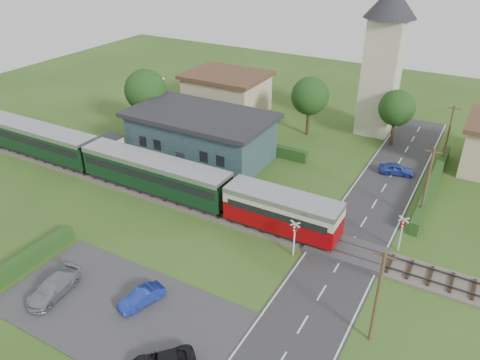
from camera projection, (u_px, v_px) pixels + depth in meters
The scene contains 29 objects.
ground at pixel (228, 230), 40.73m from camera, with size 120.00×120.00×0.00m, color #2D4C19.
railway_track at pixel (239, 218), 42.20m from camera, with size 76.00×3.20×0.49m.
road at pixel (338, 266), 36.41m from camera, with size 6.00×70.00×0.05m, color #28282B.
car_park at pixel (120, 310), 32.21m from camera, with size 17.00×9.00×0.08m, color #333335.
crossing_deck at pixel (346, 250), 37.84m from camera, with size 6.20×3.40×0.45m, color #333335.
platform at pixel (171, 176), 48.90m from camera, with size 30.00×3.00×0.45m, color gray.
equipment_hut at pixel (112, 147), 51.61m from camera, with size 2.30×2.30×2.55m.
station_building at pixel (201, 135), 52.12m from camera, with size 16.00×9.00×5.30m.
train at pixel (129, 166), 46.62m from camera, with size 43.20×2.90×3.40m.
church_tower at pixel (385, 51), 54.99m from camera, with size 6.00×6.00×17.60m.
house_west at pixel (227, 93), 64.91m from camera, with size 10.80×8.80×5.50m.
hedge_carpark at pixel (25, 261), 36.04m from camera, with size 0.80×9.00×1.20m, color #193814.
hedge_roadside at pixel (432, 185), 46.52m from camera, with size 0.80×18.00×1.20m, color #193814.
hedge_station at pixel (222, 138), 56.55m from camera, with size 22.00×0.80×1.30m, color #193814.
tree_a at pixel (146, 91), 57.43m from camera, with size 5.20×5.20×8.00m.
tree_b at pixel (310, 96), 56.71m from camera, with size 4.60×4.60×7.34m.
tree_c at pixel (397, 108), 54.10m from camera, with size 4.20×4.20×6.78m.
utility_pole_b at pixel (377, 297), 28.29m from camera, with size 1.40×0.22×7.00m.
utility_pole_c at pixel (427, 184), 40.48m from camera, with size 1.40×0.22×7.00m.
utility_pole_d at pixel (448, 136), 49.63m from camera, with size 1.40×0.22×7.00m.
crossing_signal_near at pixel (295, 233), 36.63m from camera, with size 0.84×0.28×3.28m.
crossing_signal_far at pixel (402, 228), 37.18m from camera, with size 0.84×0.28×3.28m.
streetlamp_west at pixel (164, 93), 64.00m from camera, with size 0.30×0.30×5.15m.
streetlamp_east at pixel (470, 128), 52.95m from camera, with size 0.30×0.30×5.15m.
car_on_road at pixel (396, 169), 49.40m from camera, with size 1.41×3.51×1.20m, color #2A3DA1.
car_park_blue at pixel (141, 297), 32.48m from camera, with size 1.18×3.37×1.11m, color navy.
car_park_silver at pixel (53, 288), 33.24m from camera, with size 1.78×4.39×1.27m, color gray.
pedestrian_near at pixel (227, 181), 45.48m from camera, with size 0.70×0.46×1.92m, color gray.
pedestrian_far at pixel (127, 153), 50.96m from camera, with size 0.94×0.73×1.93m, color gray.
Camera 1 is at (17.47, -28.69, 23.47)m, focal length 35.00 mm.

